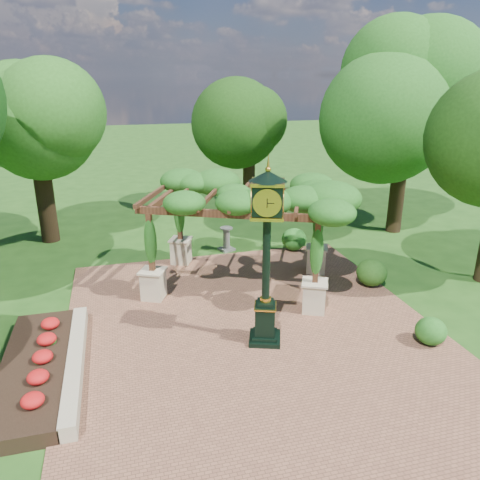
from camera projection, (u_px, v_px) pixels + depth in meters
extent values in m
plane|color=#1E4714|center=(265.00, 353.00, 11.88)|extent=(120.00, 120.00, 0.00)
cube|color=brown|center=(254.00, 333.00, 12.78)|extent=(10.00, 12.00, 0.04)
cube|color=#C6B793|center=(76.00, 363.00, 11.14)|extent=(0.35, 5.00, 0.40)
cube|color=red|center=(35.00, 369.00, 10.93)|extent=(1.50, 5.00, 0.36)
cube|color=black|center=(265.00, 338.00, 12.35)|extent=(1.04, 1.04, 0.12)
cube|color=black|center=(265.00, 320.00, 12.17)|extent=(0.65, 0.65, 0.91)
cube|color=gold|center=(265.00, 306.00, 12.04)|extent=(0.73, 0.73, 0.04)
cylinder|color=black|center=(266.00, 259.00, 11.60)|extent=(0.26, 0.26, 2.33)
cube|color=black|center=(268.00, 199.00, 11.09)|extent=(0.91, 0.91, 0.71)
cylinder|color=#F5E6D0|center=(267.00, 203.00, 10.75)|extent=(0.58, 0.23, 0.61)
cone|color=black|center=(268.00, 176.00, 10.91)|extent=(1.17, 1.17, 0.25)
sphere|color=gold|center=(268.00, 169.00, 10.85)|extent=(0.14, 0.14, 0.14)
cube|color=beige|center=(153.00, 285.00, 14.60)|extent=(0.86, 0.86, 0.90)
cube|color=#4E2D1A|center=(151.00, 242.00, 14.13)|extent=(0.21, 0.21, 1.84)
cube|color=beige|center=(314.00, 297.00, 13.79)|extent=(0.86, 0.86, 0.90)
cube|color=#4E2D1A|center=(317.00, 252.00, 13.32)|extent=(0.21, 0.21, 1.84)
cube|color=beige|center=(181.00, 251.00, 17.37)|extent=(0.86, 0.86, 0.90)
cube|color=#4E2D1A|center=(179.00, 215.00, 16.90)|extent=(0.21, 0.21, 1.84)
cube|color=beige|center=(316.00, 260.00, 16.57)|extent=(0.86, 0.86, 0.90)
cube|color=#4E2D1A|center=(318.00, 222.00, 16.09)|extent=(0.21, 0.21, 1.84)
cube|color=#4E2D1A|center=(231.00, 214.00, 13.39)|extent=(5.29, 2.56, 0.22)
cube|color=#4E2D1A|center=(247.00, 190.00, 16.16)|extent=(5.29, 2.56, 0.22)
ellipsoid|color=#1F5718|center=(240.00, 193.00, 14.69)|extent=(6.74, 5.68, 0.99)
cube|color=gray|center=(227.00, 249.00, 18.85)|extent=(0.70, 0.70, 0.10)
cylinder|color=gray|center=(226.00, 239.00, 18.70)|extent=(0.35, 0.35, 0.87)
cylinder|color=gray|center=(226.00, 228.00, 18.55)|extent=(0.66, 0.66, 0.05)
ellipsoid|color=#225E1A|center=(431.00, 331.00, 12.13)|extent=(0.87, 0.87, 0.72)
ellipsoid|color=#234E16|center=(372.00, 272.00, 15.50)|extent=(1.22, 1.22, 0.90)
ellipsoid|color=#23651D|center=(294.00, 239.00, 18.65)|extent=(1.12, 1.12, 0.89)
cylinder|color=black|center=(46.00, 206.00, 19.46)|extent=(0.73, 0.73, 3.01)
ellipsoid|color=#245618|center=(33.00, 110.00, 18.17)|extent=(4.30, 4.30, 4.76)
cylinder|color=#322214|center=(249.00, 182.00, 24.80)|extent=(0.64, 0.64, 2.58)
ellipsoid|color=#17380E|center=(249.00, 118.00, 23.69)|extent=(4.08, 4.08, 4.08)
cylinder|color=black|center=(397.00, 197.00, 20.67)|extent=(0.65, 0.65, 3.19)
ellipsoid|color=#205418|center=(408.00, 100.00, 19.29)|extent=(4.93, 4.93, 5.04)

